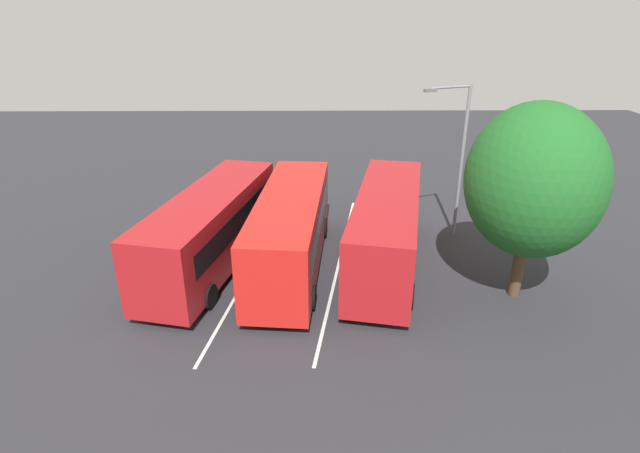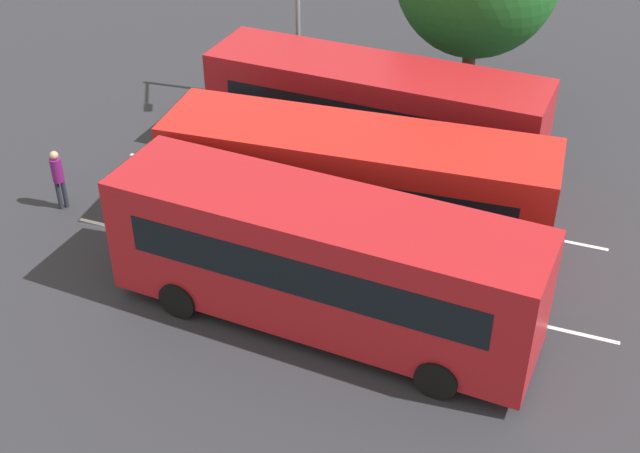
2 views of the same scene
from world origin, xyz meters
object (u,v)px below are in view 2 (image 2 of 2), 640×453
Objects in this scene: bus_center_left at (355,184)px; bus_far_left at (373,113)px; pedestrian at (58,175)px; bus_center_right at (321,260)px.

bus_far_left is at bearing -83.10° from bus_center_left.
bus_far_left is 9.20m from pedestrian.
bus_far_left and bus_center_left have the same top height.
bus_center_right is (0.07, 7.43, 0.00)m from bus_far_left.
bus_far_left is 5.64× the size of pedestrian.
bus_center_right is at bearing 101.26° from bus_far_left.
bus_far_left is 7.43m from bus_center_right.
bus_center_left is at bearing -80.59° from bus_center_right.
pedestrian is (8.22, 4.07, -0.71)m from bus_far_left.
pedestrian is at bearing 5.16° from bus_center_left.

